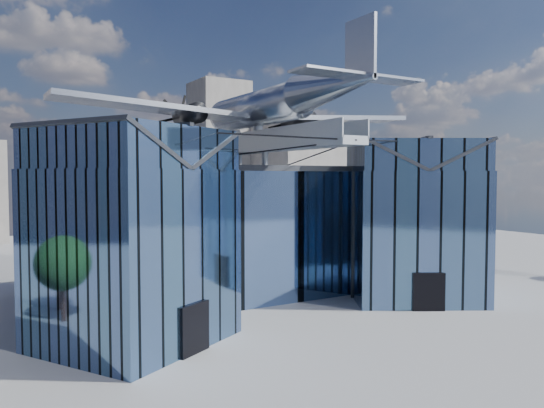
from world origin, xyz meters
TOP-DOWN VIEW (x-y plane):
  - ground_plane at (0.00, 0.00)m, footprint 120.00×120.00m
  - museum at (0.00, 5.82)m, footprint 32.88×24.50m
  - bg_towers at (1.45, 50.49)m, footprint 77.00×24.50m
  - tree_side_e at (29.41, 12.53)m, footprint 4.34×4.34m

SIDE VIEW (x-z plane):
  - ground_plane at x=0.00m, z-range 0.00..0.00m
  - tree_side_e at x=29.41m, z-range 0.92..6.14m
  - museum at x=0.00m, z-range -3.26..14.34m
  - bg_towers at x=1.45m, z-range -2.99..23.01m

